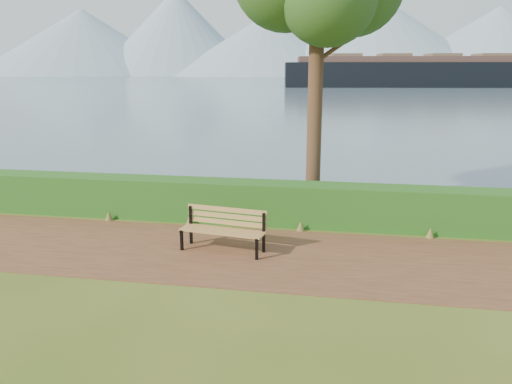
# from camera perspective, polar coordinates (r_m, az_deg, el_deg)

# --- Properties ---
(ground) EXTENTS (140.00, 140.00, 0.00)m
(ground) POSITION_cam_1_polar(r_m,az_deg,el_deg) (10.10, -5.12, -7.50)
(ground) COLOR #3C4F16
(ground) RESTS_ON ground
(path) EXTENTS (40.00, 3.40, 0.01)m
(path) POSITION_cam_1_polar(r_m,az_deg,el_deg) (10.37, -4.69, -6.89)
(path) COLOR #4F2C1B
(path) RESTS_ON ground
(hedge) EXTENTS (32.00, 0.85, 1.00)m
(hedge) POSITION_cam_1_polar(r_m,az_deg,el_deg) (12.35, -2.02, -1.07)
(hedge) COLOR #1F4F16
(hedge) RESTS_ON ground
(water) EXTENTS (700.00, 510.00, 0.00)m
(water) POSITION_cam_1_polar(r_m,az_deg,el_deg) (269.11, 9.87, 12.65)
(water) COLOR #435A6C
(water) RESTS_ON ground
(mountains) EXTENTS (585.00, 190.00, 70.00)m
(mountains) POSITION_cam_1_polar(r_m,az_deg,el_deg) (415.99, 8.92, 16.77)
(mountains) COLOR #7A91A3
(mountains) RESTS_ON ground
(bench) EXTENTS (1.83, 0.79, 0.89)m
(bench) POSITION_cam_1_polar(r_m,az_deg,el_deg) (10.34, -3.68, -3.97)
(bench) COLOR black
(bench) RESTS_ON ground
(cargo_ship) EXTENTS (79.91, 23.38, 23.97)m
(cargo_ship) POSITION_cam_1_polar(r_m,az_deg,el_deg) (130.40, 22.75, 12.57)
(cargo_ship) COLOR black
(cargo_ship) RESTS_ON ground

